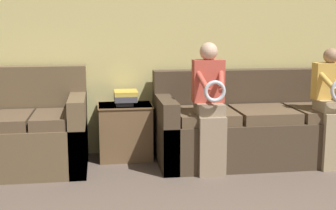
% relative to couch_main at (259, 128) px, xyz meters
% --- Properties ---
extents(wall_back, '(7.21, 0.06, 2.55)m').
position_rel_couch_main_xyz_m(wall_back, '(-0.79, 0.50, 0.93)').
color(wall_back, '#DBCC7F').
rests_on(wall_back, ground_plane).
extents(couch_main, '(2.20, 0.89, 0.94)m').
position_rel_couch_main_xyz_m(couch_main, '(0.00, 0.00, 0.00)').
color(couch_main, '#473828').
rests_on(couch_main, ground_plane).
extents(couch_side, '(1.39, 0.88, 1.01)m').
position_rel_couch_main_xyz_m(couch_side, '(-2.52, 0.02, 0.02)').
color(couch_side, brown).
rests_on(couch_side, ground_plane).
extents(child_left_seated, '(0.31, 0.38, 1.27)m').
position_rel_couch_main_xyz_m(child_left_seated, '(-0.63, -0.37, 0.36)').
color(child_left_seated, gray).
rests_on(child_left_seated, ground_plane).
extents(child_right_seated, '(0.34, 0.37, 1.20)m').
position_rel_couch_main_xyz_m(child_right_seated, '(0.63, -0.38, 0.31)').
color(child_right_seated, tan).
rests_on(child_right_seated, ground_plane).
extents(side_shelf, '(0.58, 0.44, 0.59)m').
position_rel_couch_main_xyz_m(side_shelf, '(-1.42, 0.23, -0.04)').
color(side_shelf, brown).
rests_on(side_shelf, ground_plane).
extents(book_stack, '(0.25, 0.33, 0.15)m').
position_rel_couch_main_xyz_m(book_stack, '(-1.41, 0.23, 0.33)').
color(book_stack, '#4C4C56').
rests_on(book_stack, side_shelf).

